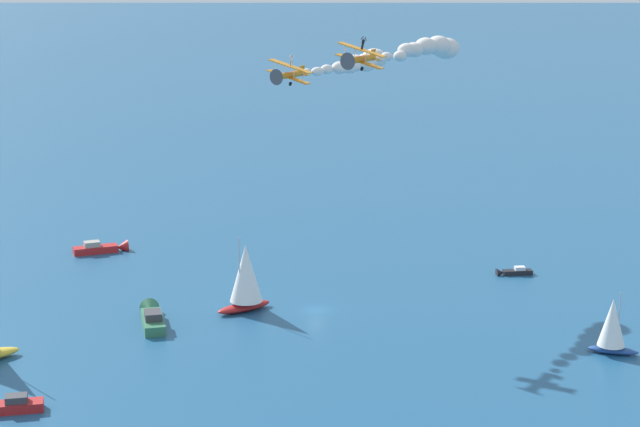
{
  "coord_description": "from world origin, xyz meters",
  "views": [
    {
      "loc": [
        -119.16,
        96.97,
        51.85
      ],
      "look_at": [
        0.29,
        -0.95,
        14.27
      ],
      "focal_mm": 62.4,
      "sensor_mm": 36.0,
      "label": 1
    }
  ],
  "objects_px": {
    "motorboat_trailing": "(103,248)",
    "biplane_lead": "(360,58)",
    "sailboat_ahead": "(246,277)",
    "biplane_wingman": "(289,74)",
    "wingwalker_lead": "(363,42)",
    "motorboat_far_port": "(513,272)",
    "motorboat_offshore": "(1,407)",
    "wingwalker_wingman": "(291,60)",
    "motorboat_near_centre": "(152,318)",
    "sailboat_inshore": "(612,325)"
  },
  "relations": [
    {
      "from": "motorboat_near_centre",
      "to": "biplane_wingman",
      "type": "distance_m",
      "value": 39.93
    },
    {
      "from": "motorboat_far_port",
      "to": "wingwalker_wingman",
      "type": "relative_size",
      "value": 3.2
    },
    {
      "from": "motorboat_trailing",
      "to": "biplane_lead",
      "type": "xyz_separation_m",
      "value": [
        -54.6,
        -10.63,
        36.19
      ]
    },
    {
      "from": "wingwalker_lead",
      "to": "biplane_wingman",
      "type": "height_order",
      "value": "wingwalker_lead"
    },
    {
      "from": "sailboat_inshore",
      "to": "motorboat_far_port",
      "type": "bearing_deg",
      "value": -28.43
    },
    {
      "from": "sailboat_inshore",
      "to": "wingwalker_wingman",
      "type": "relative_size",
      "value": 4.69
    },
    {
      "from": "wingwalker_wingman",
      "to": "motorboat_far_port",
      "type": "bearing_deg",
      "value": -112.01
    },
    {
      "from": "sailboat_ahead",
      "to": "biplane_wingman",
      "type": "bearing_deg",
      "value": -80.0
    },
    {
      "from": "sailboat_inshore",
      "to": "wingwalker_wingman",
      "type": "height_order",
      "value": "wingwalker_wingman"
    },
    {
      "from": "motorboat_far_port",
      "to": "motorboat_trailing",
      "type": "height_order",
      "value": "motorboat_trailing"
    },
    {
      "from": "sailboat_ahead",
      "to": "wingwalker_lead",
      "type": "relative_size",
      "value": 6.25
    },
    {
      "from": "sailboat_inshore",
      "to": "wingwalker_lead",
      "type": "bearing_deg",
      "value": 28.71
    },
    {
      "from": "biplane_lead",
      "to": "motorboat_offshore",
      "type": "bearing_deg",
      "value": 88.22
    },
    {
      "from": "sailboat_inshore",
      "to": "motorboat_trailing",
      "type": "xyz_separation_m",
      "value": [
        85.41,
        27.38,
        -3.09
      ]
    },
    {
      "from": "motorboat_offshore",
      "to": "motorboat_trailing",
      "type": "distance_m",
      "value": 67.5
    },
    {
      "from": "sailboat_inshore",
      "to": "biplane_wingman",
      "type": "relative_size",
      "value": 1.12
    },
    {
      "from": "motorboat_trailing",
      "to": "wingwalker_wingman",
      "type": "height_order",
      "value": "wingwalker_wingman"
    },
    {
      "from": "motorboat_far_port",
      "to": "motorboat_near_centre",
      "type": "bearing_deg",
      "value": 74.04
    },
    {
      "from": "sailboat_inshore",
      "to": "biplane_lead",
      "type": "height_order",
      "value": "biplane_lead"
    },
    {
      "from": "sailboat_ahead",
      "to": "wingwalker_lead",
      "type": "distance_m",
      "value": 38.01
    },
    {
      "from": "motorboat_near_centre",
      "to": "motorboat_offshore",
      "type": "bearing_deg",
      "value": 118.08
    },
    {
      "from": "sailboat_inshore",
      "to": "wingwalker_wingman",
      "type": "bearing_deg",
      "value": 20.52
    },
    {
      "from": "motorboat_far_port",
      "to": "wingwalker_wingman",
      "type": "bearing_deg",
      "value": 67.99
    },
    {
      "from": "motorboat_far_port",
      "to": "motorboat_trailing",
      "type": "relative_size",
      "value": 0.59
    },
    {
      "from": "motorboat_near_centre",
      "to": "sailboat_ahead",
      "type": "relative_size",
      "value": 0.99
    },
    {
      "from": "motorboat_far_port",
      "to": "sailboat_inshore",
      "type": "bearing_deg",
      "value": 151.57
    },
    {
      "from": "motorboat_far_port",
      "to": "motorboat_offshore",
      "type": "relative_size",
      "value": 0.65
    },
    {
      "from": "motorboat_offshore",
      "to": "motorboat_trailing",
      "type": "bearing_deg",
      "value": -38.31
    },
    {
      "from": "biplane_wingman",
      "to": "sailboat_ahead",
      "type": "bearing_deg",
      "value": 100.0
    },
    {
      "from": "motorboat_far_port",
      "to": "sailboat_ahead",
      "type": "height_order",
      "value": "sailboat_ahead"
    },
    {
      "from": "motorboat_far_port",
      "to": "biplane_lead",
      "type": "distance_m",
      "value": 49.78
    },
    {
      "from": "sailboat_ahead",
      "to": "biplane_lead",
      "type": "distance_m",
      "value": 35.9
    },
    {
      "from": "motorboat_near_centre",
      "to": "sailboat_inshore",
      "type": "bearing_deg",
      "value": -140.15
    },
    {
      "from": "motorboat_offshore",
      "to": "biplane_wingman",
      "type": "bearing_deg",
      "value": -75.51
    },
    {
      "from": "biplane_lead",
      "to": "wingwalker_wingman",
      "type": "height_order",
      "value": "biplane_lead"
    },
    {
      "from": "motorboat_offshore",
      "to": "biplane_wingman",
      "type": "relative_size",
      "value": 1.17
    },
    {
      "from": "motorboat_trailing",
      "to": "biplane_lead",
      "type": "height_order",
      "value": "biplane_lead"
    },
    {
      "from": "motorboat_far_port",
      "to": "biplane_lead",
      "type": "xyz_separation_m",
      "value": [
        -0.83,
        33.88,
        36.46
      ]
    },
    {
      "from": "motorboat_offshore",
      "to": "biplane_lead",
      "type": "height_order",
      "value": "biplane_lead"
    },
    {
      "from": "motorboat_far_port",
      "to": "wingwalker_wingman",
      "type": "height_order",
      "value": "wingwalker_wingman"
    },
    {
      "from": "biplane_lead",
      "to": "biplane_wingman",
      "type": "xyz_separation_m",
      "value": [
        15.09,
        0.39,
        -3.42
      ]
    },
    {
      "from": "motorboat_near_centre",
      "to": "sailboat_ahead",
      "type": "distance_m",
      "value": 14.65
    },
    {
      "from": "biplane_wingman",
      "to": "wingwalker_wingman",
      "type": "distance_m",
      "value": 2.19
    },
    {
      "from": "motorboat_trailing",
      "to": "sailboat_ahead",
      "type": "height_order",
      "value": "sailboat_ahead"
    },
    {
      "from": "wingwalker_wingman",
      "to": "wingwalker_lead",
      "type": "bearing_deg",
      "value": -178.53
    },
    {
      "from": "sailboat_inshore",
      "to": "wingwalker_wingman",
      "type": "xyz_separation_m",
      "value": [
        45.44,
        17.01,
        31.81
      ]
    },
    {
      "from": "wingwalker_wingman",
      "to": "sailboat_inshore",
      "type": "bearing_deg",
      "value": -159.48
    },
    {
      "from": "motorboat_near_centre",
      "to": "motorboat_offshore",
      "type": "height_order",
      "value": "motorboat_near_centre"
    },
    {
      "from": "sailboat_ahead",
      "to": "biplane_lead",
      "type": "relative_size",
      "value": 1.49
    },
    {
      "from": "motorboat_near_centre",
      "to": "motorboat_far_port",
      "type": "relative_size",
      "value": 1.94
    }
  ]
}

